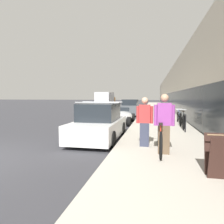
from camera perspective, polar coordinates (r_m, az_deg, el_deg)
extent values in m
cube|color=#BCB5A5|center=(25.59, 12.64, 0.36)|extent=(3.44, 70.00, 0.15)
cube|color=beige|center=(34.31, 23.91, 5.54)|extent=(10.00, 70.00, 5.47)
cube|color=#1E2328|center=(33.61, 15.53, 3.25)|extent=(0.10, 63.00, 2.20)
torus|color=black|center=(7.31, 13.24, -5.94)|extent=(0.06, 0.75, 0.75)
torus|color=black|center=(5.54, 13.77, -9.27)|extent=(0.06, 0.75, 0.75)
cylinder|color=red|center=(6.38, 13.51, -5.38)|extent=(0.04, 1.54, 0.04)
cylinder|color=red|center=(6.05, 13.60, -6.95)|extent=(0.04, 0.92, 0.34)
cylinder|color=red|center=(5.79, 13.72, -4.84)|extent=(0.03, 0.03, 0.31)
cube|color=black|center=(5.76, 13.75, -3.32)|extent=(0.11, 0.22, 0.05)
cylinder|color=red|center=(7.11, 13.33, -3.06)|extent=(0.03, 0.03, 0.33)
cylinder|color=silver|center=(7.09, 13.35, -1.75)|extent=(0.52, 0.03, 0.03)
cube|color=brown|center=(6.10, 14.58, -7.57)|extent=(0.32, 0.23, 0.84)
cube|color=#933D93|center=(5.99, 14.72, -0.58)|extent=(0.39, 0.23, 0.65)
cylinder|color=#933D93|center=(5.99, 12.35, -0.87)|extent=(0.10, 0.10, 0.61)
cylinder|color=#933D93|center=(6.01, 17.07, -0.94)|extent=(0.10, 0.10, 0.61)
sphere|color=tan|center=(5.97, 14.81, 3.93)|extent=(0.23, 0.23, 0.23)
cube|color=#33384C|center=(6.87, 9.25, -6.35)|extent=(0.31, 0.22, 0.80)
cube|color=#B23333|center=(6.77, 9.33, -0.49)|extent=(0.37, 0.22, 0.61)
cylinder|color=#B23333|center=(6.79, 7.35, -0.73)|extent=(0.09, 0.09, 0.58)
cylinder|color=#B23333|center=(6.77, 11.30, -0.79)|extent=(0.09, 0.09, 0.58)
sphere|color=tan|center=(6.75, 9.37, 3.28)|extent=(0.22, 0.22, 0.22)
cylinder|color=black|center=(10.00, 20.26, -3.12)|extent=(0.05, 0.05, 0.82)
cylinder|color=black|center=(10.54, 19.81, -2.74)|extent=(0.05, 0.05, 0.82)
cylinder|color=black|center=(10.23, 20.09, -0.65)|extent=(0.05, 0.55, 0.05)
torus|color=black|center=(11.79, 19.04, -2.11)|extent=(0.06, 0.77, 0.77)
torus|color=black|center=(10.70, 19.80, -2.77)|extent=(0.06, 0.77, 0.77)
cylinder|color=black|center=(11.22, 19.43, -1.24)|extent=(0.04, 0.94, 0.04)
cylinder|color=black|center=(11.01, 19.58, -1.92)|extent=(0.04, 0.57, 0.35)
cylinder|color=black|center=(10.86, 19.71, -0.58)|extent=(0.03, 0.03, 0.32)
cube|color=black|center=(10.85, 19.73, 0.25)|extent=(0.11, 0.22, 0.05)
cylinder|color=black|center=(11.67, 19.15, -0.20)|extent=(0.03, 0.03, 0.34)
cylinder|color=silver|center=(11.66, 19.17, 0.63)|extent=(0.52, 0.03, 0.03)
torus|color=black|center=(13.96, 18.31, -1.26)|extent=(0.06, 0.70, 0.70)
torus|color=black|center=(12.86, 18.89, -1.75)|extent=(0.06, 0.70, 0.70)
cylinder|color=#2D56A8|center=(13.39, 18.61, -0.59)|extent=(0.04, 0.95, 0.04)
cylinder|color=#2D56A8|center=(13.18, 18.72, -1.11)|extent=(0.04, 0.57, 0.32)
cylinder|color=#2D56A8|center=(13.02, 18.81, -0.09)|extent=(0.03, 0.03, 0.29)
cube|color=black|center=(13.01, 18.83, 0.54)|extent=(0.11, 0.22, 0.05)
cylinder|color=#2D56A8|center=(13.84, 18.39, 0.20)|extent=(0.03, 0.03, 0.31)
cylinder|color=silver|center=(13.83, 18.40, 0.83)|extent=(0.52, 0.03, 0.03)
cube|color=#331E19|center=(4.61, 29.40, -11.64)|extent=(0.56, 0.20, 0.89)
cube|color=#331E19|center=(4.95, 28.11, -10.53)|extent=(0.56, 0.20, 0.89)
cylinder|color=#93704C|center=(4.68, 28.93, -5.85)|extent=(0.56, 0.03, 0.03)
cube|color=white|center=(8.56, -3.60, -4.56)|extent=(1.70, 4.10, 0.69)
cube|color=#1E2328|center=(8.48, -3.62, 0.08)|extent=(1.47, 2.05, 0.71)
cylinder|color=silver|center=(8.90, -2.87, 2.89)|extent=(1.82, 0.04, 0.04)
cylinder|color=silver|center=(8.02, -4.48, 2.72)|extent=(1.82, 0.04, 0.04)
cylinder|color=black|center=(9.98, -6.10, -4.42)|extent=(0.22, 0.60, 0.60)
cylinder|color=black|center=(9.62, 2.89, -4.73)|extent=(0.22, 0.60, 0.60)
cylinder|color=black|center=(7.70, -11.72, -7.11)|extent=(0.22, 0.60, 0.60)
cylinder|color=black|center=(7.24, -0.10, -7.76)|extent=(0.22, 0.60, 0.60)
ellipsoid|color=white|center=(13.56, 2.36, -1.31)|extent=(1.59, 4.33, 0.69)
cube|color=#1E2328|center=(14.05, 2.72, 0.78)|extent=(1.11, 0.04, 0.26)
cylinder|color=black|center=(14.94, 0.33, -1.47)|extent=(0.22, 0.60, 0.60)
cylinder|color=black|center=(14.72, 5.99, -1.58)|extent=(0.22, 0.60, 0.60)
cylinder|color=black|center=(12.50, -1.92, -2.61)|extent=(0.22, 0.60, 0.60)
cylinder|color=black|center=(12.24, 4.83, -2.78)|extent=(0.22, 0.60, 0.60)
cube|color=#4C5156|center=(19.90, 5.23, 0.77)|extent=(1.67, 4.20, 0.85)
cube|color=#1E2328|center=(19.87, 5.24, 2.80)|extent=(1.43, 2.10, 0.55)
cylinder|color=black|center=(21.26, 3.54, 0.27)|extent=(0.22, 0.60, 0.60)
cylinder|color=black|center=(21.10, 7.67, 0.21)|extent=(0.22, 0.60, 0.60)
cylinder|color=black|center=(18.78, 2.46, -0.27)|extent=(0.22, 0.60, 0.60)
cylinder|color=black|center=(18.59, 7.14, -0.35)|extent=(0.22, 0.60, 0.60)
cube|color=orange|center=(36.06, -0.91, 3.05)|extent=(2.11, 1.50, 1.50)
cube|color=silver|center=(33.12, -2.04, 3.63)|extent=(2.30, 4.51, 2.31)
cylinder|color=black|center=(35.94, -2.68, 2.14)|extent=(0.28, 0.84, 0.84)
cylinder|color=black|center=(35.48, 0.61, 2.12)|extent=(0.28, 0.84, 0.84)
cylinder|color=black|center=(32.55, -4.21, 1.90)|extent=(0.28, 0.84, 0.84)
cylinder|color=black|center=(32.04, -0.60, 1.87)|extent=(0.28, 0.84, 0.84)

